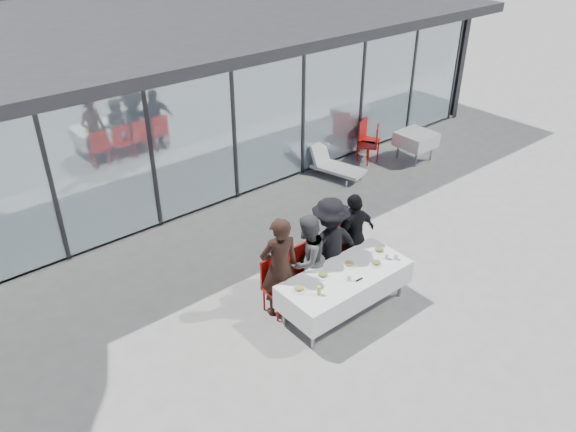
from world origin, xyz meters
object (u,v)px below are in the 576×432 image
Objects in this scene: diner_chair_c at (325,258)px; plate_d at (379,250)px; plate_c at (349,264)px; lounger at (333,164)px; juice_bottle at (319,290)px; diner_chair_a at (276,283)px; diner_d at (354,236)px; dining_table at (345,284)px; plate_extra at (376,263)px; diner_c at (329,245)px; diner_chair_b at (303,269)px; spare_chair_a at (366,137)px; diner_a at (279,267)px; diner_b at (307,259)px; plate_b at (323,275)px; spare_chair_b at (372,142)px; spare_table_right at (416,140)px; plate_a at (299,288)px; folded_eyeglasses at (359,280)px; diner_chair_d at (349,247)px.

diner_chair_c reaches higher than plate_d.
lounger is (3.18, 3.75, -0.52)m from plate_c.
plate_d is 1.61m from juice_bottle.
diner_d is (1.68, -0.10, 0.28)m from diner_chair_a.
dining_table is 1.14m from diner_chair_a.
lounger is at bearing 54.90° from plate_extra.
diner_chair_a is 1.09m from diner_chair_c.
diner_c reaches higher than plate_c.
diner_c reaches higher than diner_chair_b.
diner_chair_a is 6.57m from spare_chair_a.
lounger is at bearing -127.45° from diner_a.
diner_chair_b is (0.00, 0.10, -0.27)m from diner_b.
spare_chair_b reaches higher than plate_b.
dining_table is 1.13m from diner_a.
spare_chair_b is (4.96, 3.58, -0.24)m from plate_b.
diner_c is at bearing 113.13° from plate_extra.
dining_table is at bearing -70.19° from diner_chair_b.
juice_bottle reaches higher than spare_table_right.
diner_chair_b is (0.58, 0.10, -0.37)m from diner_a.
diner_b is at bearing 112.57° from dining_table.
plate_a is (-0.86, 0.16, 0.24)m from dining_table.
lounger is at bearing 161.86° from spare_table_right.
plate_d is at bearing 22.77° from folded_eyeglasses.
diner_chair_b is 1.24m from plate_extra.
juice_bottle is 6.94m from spare_chair_a.
spare_table_right is 1.15m from spare_chair_b.
diner_chair_c is at bearing 42.97° from juice_bottle.
plate_a is at bearing 169.61° from dining_table.
plate_extra is 0.24× the size of spare_chair_a.
diner_c is at bearing 39.04° from plate_b.
diner_c is at bearing -170.31° from diner_chair_d.
plate_extra is 5.62m from spare_chair_b.
diner_chair_a is 4.10× the size of plate_d.
folded_eyeglasses is (0.74, -0.14, -0.07)m from juice_bottle.
spare_chair_a is (5.64, 3.37, 0.00)m from diner_chair_a.
spare_chair_b is (4.42, 3.63, -0.24)m from plate_c.
diner_d is at bearing 26.91° from juice_bottle.
plate_a is at bearing -144.93° from spare_chair_a.
plate_extra is (-0.32, -0.23, 0.00)m from plate_d.
diner_chair_c is 1.27m from plate_a.
diner_chair_c reaches higher than spare_table_right.
spare_table_right is (5.61, 3.15, 0.02)m from dining_table.
diner_chair_b is at bearing -139.48° from lounger.
diner_chair_b is 6.08m from spare_chair_a.
diner_chair_c is at bearing 79.15° from folded_eyeglasses.
folded_eyeglasses is (-0.78, -1.01, 0.22)m from diner_chair_d.
diner_a is at bearing -174.79° from diner_chair_c.
plate_a is 1.00× the size of plate_extra.
diner_chair_c and spare_chair_a have the same top height.
plate_a is 1.54× the size of juice_bottle.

